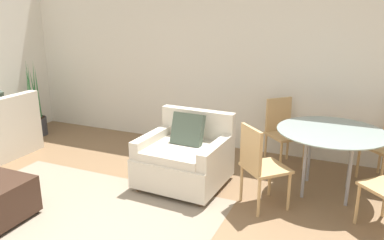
{
  "coord_description": "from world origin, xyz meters",
  "views": [
    {
      "loc": [
        1.92,
        -1.84,
        2.02
      ],
      "look_at": [
        0.2,
        2.12,
        0.75
      ],
      "focal_mm": 35.0,
      "sensor_mm": 36.0,
      "label": 1
    }
  ],
  "objects_px": {
    "armchair": "(185,157)",
    "potted_plant": "(36,117)",
    "dining_table": "(331,137)",
    "dining_chair_far_left": "(282,127)",
    "dining_chair_near_left": "(259,162)"
  },
  "relations": [
    {
      "from": "dining_table",
      "to": "dining_chair_near_left",
      "type": "xyz_separation_m",
      "value": [
        -0.64,
        -0.64,
        -0.15
      ]
    },
    {
      "from": "dining_chair_near_left",
      "to": "dining_chair_far_left",
      "type": "height_order",
      "value": "same"
    },
    {
      "from": "potted_plant",
      "to": "dining_table",
      "type": "distance_m",
      "value": 4.66
    },
    {
      "from": "dining_chair_near_left",
      "to": "dining_table",
      "type": "bearing_deg",
      "value": 45.0
    },
    {
      "from": "dining_table",
      "to": "dining_chair_far_left",
      "type": "relative_size",
      "value": 1.31
    },
    {
      "from": "armchair",
      "to": "dining_table",
      "type": "distance_m",
      "value": 1.67
    },
    {
      "from": "potted_plant",
      "to": "dining_table",
      "type": "bearing_deg",
      "value": -3.17
    },
    {
      "from": "potted_plant",
      "to": "dining_chair_near_left",
      "type": "height_order",
      "value": "potted_plant"
    },
    {
      "from": "potted_plant",
      "to": "armchair",
      "type": "bearing_deg",
      "value": -12.74
    },
    {
      "from": "potted_plant",
      "to": "dining_table",
      "type": "xyz_separation_m",
      "value": [
        4.64,
        -0.26,
        0.37
      ]
    },
    {
      "from": "dining_chair_near_left",
      "to": "dining_chair_far_left",
      "type": "bearing_deg",
      "value": 90.0
    },
    {
      "from": "armchair",
      "to": "dining_chair_near_left",
      "type": "xyz_separation_m",
      "value": [
        0.93,
        -0.21,
        0.18
      ]
    },
    {
      "from": "potted_plant",
      "to": "dining_chair_far_left",
      "type": "relative_size",
      "value": 1.41
    },
    {
      "from": "armchair",
      "to": "potted_plant",
      "type": "bearing_deg",
      "value": 167.26
    },
    {
      "from": "dining_table",
      "to": "potted_plant",
      "type": "bearing_deg",
      "value": 176.83
    }
  ]
}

